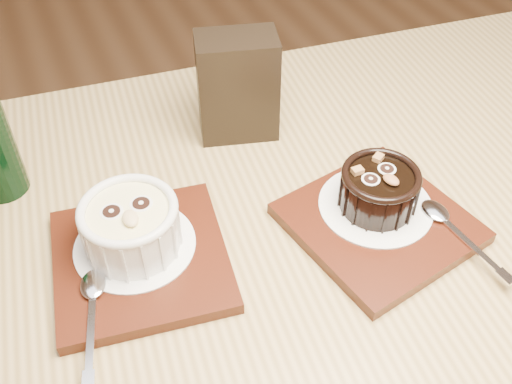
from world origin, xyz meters
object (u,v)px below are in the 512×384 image
(tray_left, at_px, (141,260))
(condiment_stand, at_px, (238,87))
(tray_right, at_px, (378,223))
(ramekin_dark, at_px, (379,188))
(table, at_px, (293,307))
(ramekin_white, at_px, (131,224))

(tray_left, height_order, condiment_stand, condiment_stand)
(tray_right, bearing_deg, ramekin_dark, 71.65)
(tray_left, distance_m, tray_right, 0.27)
(condiment_stand, bearing_deg, table, -96.44)
(condiment_stand, bearing_deg, tray_right, -70.93)
(condiment_stand, bearing_deg, ramekin_white, -139.69)
(ramekin_dark, height_order, condiment_stand, condiment_stand)
(ramekin_dark, bearing_deg, tray_left, 156.21)
(ramekin_white, xyz_separation_m, ramekin_dark, (0.27, -0.05, -0.00))
(table, relative_size, tray_left, 7.07)
(ramekin_white, distance_m, tray_right, 0.27)
(table, height_order, tray_left, tray_left)
(ramekin_white, bearing_deg, tray_left, -83.79)
(tray_left, height_order, ramekin_white, ramekin_white)
(ramekin_white, bearing_deg, tray_right, -13.64)
(tray_right, bearing_deg, condiment_stand, 109.07)
(table, height_order, ramekin_dark, ramekin_dark)
(tray_right, distance_m, ramekin_dark, 0.04)
(tray_left, relative_size, ramekin_dark, 2.05)
(tray_left, bearing_deg, ramekin_dark, -7.75)
(table, distance_m, ramekin_white, 0.22)
(ramekin_white, xyz_separation_m, tray_right, (0.26, -0.07, -0.04))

